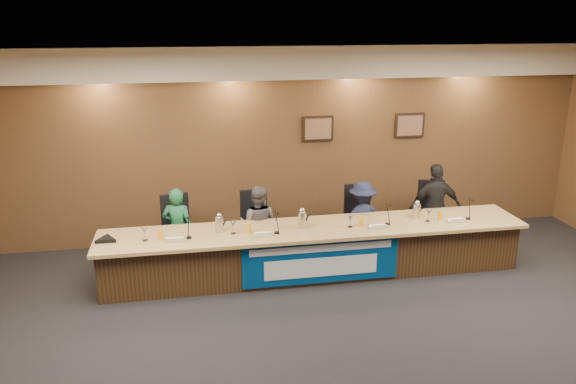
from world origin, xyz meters
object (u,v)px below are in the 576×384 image
object	(u,v)px
panelist_a	(178,229)
office_chair_c	(360,224)
panelist_d	(435,207)
carafe_mid	(302,220)
carafe_right	(417,211)
panelist_c	(362,219)
office_chair_b	(257,231)
office_chair_a	(179,236)
banner	(321,261)
carafe_left	(219,225)
speakerphone	(106,240)
office_chair_d	(431,219)
panelist_b	(258,225)
dais_body	(314,252)

from	to	relation	value
panelist_a	office_chair_c	world-z (taller)	panelist_a
panelist_a	office_chair_c	xyz separation A→B (m)	(2.82, 0.10, -0.15)
panelist_d	carafe_mid	xyz separation A→B (m)	(-2.29, -0.61, 0.16)
carafe_right	panelist_a	bearing A→B (deg)	171.73
panelist_c	office_chair_c	world-z (taller)	panelist_c
panelist_c	office_chair_b	xyz separation A→B (m)	(-1.63, 0.10, -0.12)
panelist_d	office_chair_a	world-z (taller)	panelist_d
banner	panelist_d	xyz separation A→B (m)	(2.09, 0.97, 0.33)
carafe_mid	carafe_right	size ratio (longest dim) A/B	1.12
office_chair_c	panelist_c	bearing A→B (deg)	-86.35
panelist_d	office_chair_a	xyz separation A→B (m)	(-4.03, 0.10, -0.23)
carafe_left	speakerphone	distance (m)	1.52
panelist_d	carafe_left	world-z (taller)	panelist_d
panelist_c	office_chair_d	bearing A→B (deg)	178.63
carafe_left	carafe_mid	bearing A→B (deg)	-3.72
panelist_d	office_chair_b	size ratio (longest dim) A/B	2.97
panelist_a	panelist_b	size ratio (longest dim) A/B	1.02
panelist_b	panelist_d	xyz separation A→B (m)	(2.84, 0.00, 0.10)
carafe_left	carafe_mid	distance (m)	1.16
banner	speakerphone	size ratio (longest dim) A/B	6.88
panelist_b	carafe_left	xyz separation A→B (m)	(-0.61, -0.54, 0.25)
office_chair_a	office_chair_b	world-z (taller)	same
carafe_mid	carafe_right	xyz separation A→B (m)	(1.76, 0.10, -0.01)
office_chair_b	office_chair_c	size ratio (longest dim) A/B	1.00
office_chair_d	speakerphone	distance (m)	5.02
banner	office_chair_c	distance (m)	1.39
banner	speakerphone	xyz separation A→B (m)	(-2.87, 0.36, 0.40)
banner	office_chair_a	size ratio (longest dim) A/B	4.58
carafe_right	panelist_d	bearing A→B (deg)	43.67
speakerphone	office_chair_a	bearing A→B (deg)	37.18
dais_body	carafe_left	world-z (taller)	carafe_left
office_chair_b	speakerphone	world-z (taller)	speakerphone
office_chair_b	carafe_left	world-z (taller)	carafe_left
office_chair_c	panelist_b	bearing A→B (deg)	-172.85
carafe_left	carafe_right	size ratio (longest dim) A/B	0.99
dais_body	panelist_a	bearing A→B (deg)	164.04
dais_body	office_chair_b	xyz separation A→B (m)	(-0.75, 0.65, 0.13)
panelist_a	carafe_right	bearing A→B (deg)	-172.47
dais_body	panelist_b	distance (m)	0.97
office_chair_c	carafe_right	world-z (taller)	carafe_right
panelist_c	carafe_left	world-z (taller)	panelist_c
office_chair_d	carafe_left	size ratio (longest dim) A/B	2.21
dais_body	office_chair_b	distance (m)	1.00
dais_body	office_chair_d	distance (m)	2.20
banner	carafe_left	xyz separation A→B (m)	(-1.36, 0.43, 0.48)
office_chair_a	speakerphone	bearing A→B (deg)	-152.72
office_chair_d	speakerphone	size ratio (longest dim) A/B	1.50
office_chair_a	office_chair_d	xyz separation A→B (m)	(4.03, 0.00, 0.00)
carafe_right	speakerphone	world-z (taller)	carafe_right
panelist_b	carafe_mid	world-z (taller)	panelist_b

